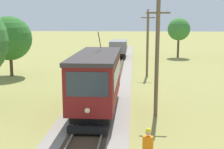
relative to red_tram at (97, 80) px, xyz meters
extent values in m
cube|color=maroon|center=(0.00, 0.02, 0.11)|extent=(2.50, 8.00, 2.60)
cube|color=#383333|center=(0.00, 0.02, 1.52)|extent=(2.60, 8.32, 0.22)
cube|color=black|center=(0.00, 0.02, -1.47)|extent=(2.10, 7.04, 0.44)
cube|color=#2D3842|center=(0.00, -3.99, 0.57)|extent=(2.10, 0.03, 1.25)
cube|color=#2D3842|center=(1.26, 0.02, 0.47)|extent=(0.02, 6.72, 1.04)
sphere|color=#F4EAB2|center=(0.00, -4.04, -0.74)|extent=(0.28, 0.28, 0.28)
cylinder|color=black|center=(0.00, 1.62, 2.33)|extent=(0.05, 1.67, 1.19)
cube|color=black|center=(0.00, -4.18, -1.69)|extent=(2.00, 0.36, 0.32)
cylinder|color=black|center=(0.00, -2.22, -1.47)|extent=(1.54, 0.80, 0.80)
cylinder|color=black|center=(0.00, 2.26, -1.47)|extent=(1.54, 0.80, 0.80)
cube|color=slate|center=(0.00, 26.77, -0.42)|extent=(2.40, 5.20, 1.70)
cube|color=black|center=(0.00, 26.77, -1.49)|extent=(2.02, 4.78, 0.38)
cylinder|color=black|center=(0.00, 25.21, -1.49)|extent=(1.54, 0.76, 0.76)
cylinder|color=black|center=(0.00, 28.33, -1.49)|extent=(1.54, 0.76, 0.76)
cylinder|color=brown|center=(3.65, -0.19, 1.36)|extent=(0.24, 0.32, 7.10)
cube|color=brown|center=(3.65, -0.19, 4.06)|extent=(1.40, 0.10, 0.10)
cylinder|color=silver|center=(3.10, -0.19, 4.16)|extent=(0.08, 0.08, 0.10)
cylinder|color=silver|center=(4.20, -0.19, 4.16)|extent=(0.08, 0.08, 0.10)
cylinder|color=brown|center=(3.65, 12.78, 1.19)|extent=(0.24, 0.28, 6.76)
cube|color=brown|center=(3.65, 12.78, 3.76)|extent=(1.40, 0.10, 0.10)
cylinder|color=silver|center=(3.10, 12.78, 3.86)|extent=(0.08, 0.08, 0.10)
cylinder|color=silver|center=(4.20, 12.78, 3.86)|extent=(0.08, 0.08, 0.10)
cone|color=gray|center=(-3.78, 28.11, -1.53)|extent=(2.37, 2.37, 1.34)
cube|color=orange|center=(2.85, -7.16, -1.04)|extent=(0.43, 0.34, 0.58)
sphere|color=tan|center=(2.85, -7.16, -0.61)|extent=(0.22, 0.22, 0.22)
sphere|color=yellow|center=(2.85, -7.16, -0.51)|extent=(0.21, 0.21, 0.21)
cylinder|color=#4C3823|center=(-10.27, 11.83, -1.08)|extent=(0.32, 0.32, 2.23)
sphere|color=#2D6B28|center=(-10.27, 11.83, 1.71)|extent=(4.45, 4.45, 4.45)
cylinder|color=#4C3823|center=(8.95, 28.34, -0.70)|extent=(0.32, 0.32, 2.98)
sphere|color=#387A33|center=(8.95, 28.34, 2.05)|extent=(3.35, 3.35, 3.35)
camera|label=1|loc=(2.24, -18.52, 3.80)|focal=49.28mm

